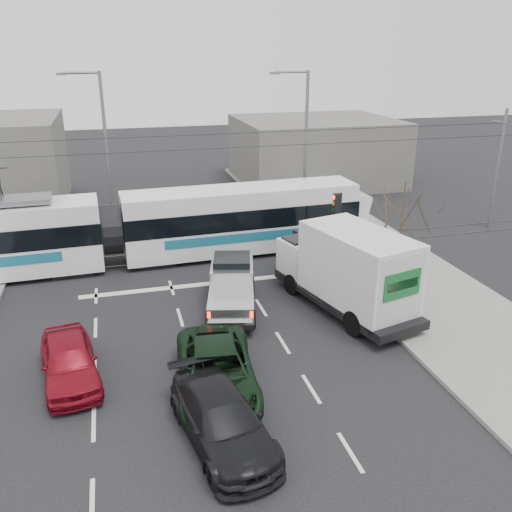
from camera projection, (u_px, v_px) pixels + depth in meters
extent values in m
plane|color=black|center=(238.00, 349.00, 19.58)|extent=(120.00, 120.00, 0.00)
cube|color=gray|center=(456.00, 317.00, 21.73)|extent=(6.00, 60.00, 0.15)
cube|color=#33302D|center=(195.00, 254.00, 28.59)|extent=(60.00, 1.60, 0.03)
cube|color=slate|center=(315.00, 151.00, 43.21)|extent=(12.00, 10.00, 5.00)
cylinder|color=#47382B|center=(397.00, 265.00, 23.12)|extent=(0.14, 0.14, 2.75)
cylinder|color=#47382B|center=(403.00, 208.00, 22.22)|extent=(0.07, 0.07, 2.25)
cylinder|color=black|center=(339.00, 229.00, 26.33)|extent=(0.12, 0.12, 3.60)
cube|color=black|center=(337.00, 203.00, 25.81)|extent=(0.28, 0.28, 0.95)
cylinder|color=#FF0C07|center=(334.00, 197.00, 25.67)|extent=(0.06, 0.20, 0.20)
cylinder|color=orange|center=(334.00, 204.00, 25.78)|extent=(0.06, 0.20, 0.20)
cylinder|color=#05330C|center=(333.00, 210.00, 25.89)|extent=(0.06, 0.20, 0.20)
cube|color=white|center=(340.00, 220.00, 26.01)|extent=(0.02, 0.30, 0.40)
cylinder|color=slate|center=(306.00, 149.00, 32.39)|extent=(0.20, 0.20, 9.00)
cylinder|color=slate|center=(291.00, 72.00, 30.57)|extent=(2.00, 0.14, 0.14)
cube|color=slate|center=(275.00, 73.00, 30.34)|extent=(0.55, 0.25, 0.14)
cylinder|color=slate|center=(107.00, 153.00, 31.42)|extent=(0.20, 0.20, 9.00)
cylinder|color=slate|center=(80.00, 73.00, 29.59)|extent=(2.00, 0.14, 0.14)
cube|color=slate|center=(61.00, 74.00, 29.37)|extent=(0.55, 0.25, 0.14)
cylinder|color=black|center=(190.00, 150.00, 26.62)|extent=(60.00, 0.03, 0.03)
cylinder|color=black|center=(190.00, 135.00, 26.36)|extent=(60.00, 0.03, 0.03)
cylinder|color=slate|center=(497.00, 170.00, 31.68)|extent=(0.20, 0.20, 7.00)
cube|color=white|center=(242.00, 234.00, 28.57)|extent=(12.25, 3.02, 1.47)
cube|color=black|center=(242.00, 214.00, 28.16)|extent=(12.31, 3.05, 1.01)
cube|color=white|center=(242.00, 197.00, 27.84)|extent=(12.25, 2.92, 0.94)
cube|color=#19617E|center=(249.00, 237.00, 27.33)|extent=(8.51, 0.35, 0.47)
cylinder|color=black|center=(112.00, 229.00, 26.41)|extent=(1.04, 2.48, 2.45)
cube|color=slate|center=(18.00, 200.00, 24.67)|extent=(2.89, 1.64, 0.24)
cube|color=black|center=(73.00, 267.00, 26.48)|extent=(1.97, 2.24, 0.34)
cube|color=black|center=(155.00, 258.00, 27.58)|extent=(1.97, 2.24, 0.34)
cube|color=black|center=(300.00, 243.00, 29.77)|extent=(1.97, 2.24, 0.34)
cube|color=black|center=(232.00, 298.00, 22.45)|extent=(3.00, 5.50, 0.23)
cube|color=#BBBEC1|center=(232.00, 275.00, 23.11)|extent=(2.24, 2.55, 1.04)
cube|color=black|center=(232.00, 262.00, 23.00)|extent=(1.86, 1.89, 0.50)
cube|color=#BBBEC1|center=(233.00, 268.00, 24.35)|extent=(1.89, 1.32, 0.50)
cube|color=#BBBEC1|center=(231.00, 302.00, 21.25)|extent=(2.28, 2.71, 0.59)
cube|color=silver|center=(230.00, 324.00, 20.07)|extent=(1.65, 0.56, 0.16)
cube|color=#FF0C07|center=(209.00, 315.00, 20.04)|extent=(0.14, 0.10, 0.25)
cube|color=#FF0C07|center=(252.00, 314.00, 20.06)|extent=(0.14, 0.10, 0.25)
cylinder|color=black|center=(214.00, 284.00, 24.05)|extent=(0.42, 0.76, 0.72)
cylinder|color=black|center=(251.00, 284.00, 24.08)|extent=(0.42, 0.76, 0.72)
cylinder|color=black|center=(210.00, 320.00, 20.93)|extent=(0.42, 0.76, 0.72)
cylinder|color=black|center=(252.00, 319.00, 20.96)|extent=(0.42, 0.76, 0.72)
cube|color=black|center=(344.00, 296.00, 22.43)|extent=(4.14, 7.50, 0.36)
cube|color=white|center=(308.00, 256.00, 24.32)|extent=(2.67, 2.23, 1.63)
cube|color=black|center=(307.00, 243.00, 24.22)|extent=(2.22, 1.60, 0.61)
cube|color=silver|center=(358.00, 269.00, 21.32)|extent=(3.57, 5.29, 3.00)
cube|color=silver|center=(401.00, 291.00, 19.37)|extent=(2.09, 0.58, 2.64)
cube|color=#145827|center=(403.00, 285.00, 19.24)|extent=(1.66, 0.45, 1.02)
cube|color=black|center=(401.00, 333.00, 19.75)|extent=(2.19, 0.79, 0.18)
cylinder|color=black|center=(293.00, 284.00, 23.83)|extent=(0.52, 0.96, 0.91)
cylinder|color=black|center=(332.00, 275.00, 24.81)|extent=(0.52, 0.96, 0.91)
cylinder|color=black|center=(355.00, 323.00, 20.34)|extent=(0.55, 1.06, 1.02)
cylinder|color=black|center=(397.00, 311.00, 21.33)|extent=(0.55, 1.06, 1.02)
cube|color=black|center=(329.00, 269.00, 25.16)|extent=(3.42, 5.38, 0.25)
cube|color=black|center=(317.00, 250.00, 25.60)|extent=(2.42, 2.60, 1.16)
cube|color=black|center=(316.00, 237.00, 25.46)|extent=(2.00, 1.95, 0.55)
cube|color=black|center=(300.00, 247.00, 26.62)|extent=(1.97, 1.44, 0.55)
cube|color=black|center=(346.00, 269.00, 24.16)|extent=(2.47, 2.75, 0.66)
cube|color=silver|center=(366.00, 284.00, 23.24)|extent=(1.68, 0.74, 0.18)
cube|color=#590505|center=(351.00, 280.00, 22.75)|extent=(0.16, 0.12, 0.28)
cube|color=#590505|center=(379.00, 272.00, 23.62)|extent=(0.16, 0.12, 0.28)
cylinder|color=black|center=(293.00, 266.00, 26.00)|extent=(0.53, 0.85, 0.81)
cylinder|color=black|center=(320.00, 258.00, 26.91)|extent=(0.53, 0.85, 0.81)
cylinder|color=black|center=(338.00, 289.00, 23.51)|extent=(0.53, 0.85, 0.81)
cylinder|color=black|center=(367.00, 280.00, 24.42)|extent=(0.53, 0.85, 0.81)
imported|color=black|center=(217.00, 371.00, 16.97)|extent=(2.94, 5.43, 1.45)
imported|color=maroon|center=(69.00, 361.00, 17.51)|extent=(2.28, 4.43, 1.44)
imported|color=black|center=(222.00, 420.00, 14.77)|extent=(2.75, 5.09, 1.40)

